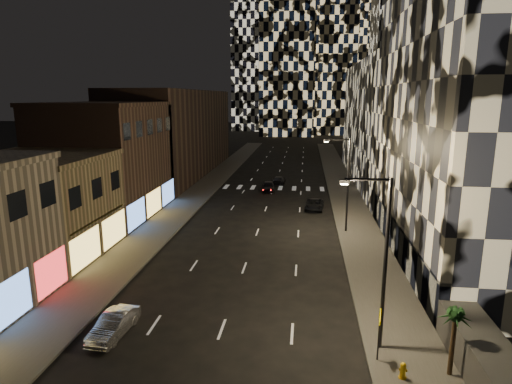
% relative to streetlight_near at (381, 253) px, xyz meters
% --- Properties ---
extents(sidewalk_left, '(4.00, 120.00, 0.15)m').
position_rel_streetlight_near_xyz_m(sidewalk_left, '(-18.35, 40.00, -5.28)').
color(sidewalk_left, '#47443F').
rests_on(sidewalk_left, ground).
extents(sidewalk_right, '(4.00, 120.00, 0.15)m').
position_rel_streetlight_near_xyz_m(sidewalk_right, '(1.65, 40.00, -5.28)').
color(sidewalk_right, '#47443F').
rests_on(sidewalk_right, ground).
extents(curb_left, '(0.20, 120.00, 0.15)m').
position_rel_streetlight_near_xyz_m(curb_left, '(-16.25, 40.00, -5.28)').
color(curb_left, '#4C4C47').
rests_on(curb_left, ground).
extents(curb_right, '(0.20, 120.00, 0.15)m').
position_rel_streetlight_near_xyz_m(curb_right, '(-0.45, 40.00, -5.28)').
color(curb_right, '#4C4C47').
rests_on(curb_right, ground).
extents(retail_tan, '(10.00, 10.00, 8.00)m').
position_rel_streetlight_near_xyz_m(retail_tan, '(-25.35, 11.00, -1.35)').
color(retail_tan, '#8C7C54').
rests_on(retail_tan, ground).
extents(retail_brown, '(10.00, 15.00, 12.00)m').
position_rel_streetlight_near_xyz_m(retail_brown, '(-25.35, 23.50, 0.65)').
color(retail_brown, '#4A342A').
rests_on(retail_brown, ground).
extents(retail_filler_left, '(10.00, 40.00, 14.00)m').
position_rel_streetlight_near_xyz_m(retail_filler_left, '(-25.35, 50.00, 1.65)').
color(retail_filler_left, '#4A342A').
rests_on(retail_filler_left, ground).
extents(midrise_right, '(16.00, 25.00, 22.00)m').
position_rel_streetlight_near_xyz_m(midrise_right, '(11.65, 14.50, 5.65)').
color(midrise_right, '#232326').
rests_on(midrise_right, ground).
extents(midrise_base, '(0.60, 25.00, 3.00)m').
position_rel_streetlight_near_xyz_m(midrise_base, '(3.95, 14.50, -3.85)').
color(midrise_base, '#383838').
rests_on(midrise_base, ground).
extents(plinth_right, '(2.00, 8.00, 2.00)m').
position_rel_streetlight_near_xyz_m(plinth_right, '(4.65, -2.00, -4.35)').
color(plinth_right, '#383838').
rests_on(plinth_right, ground).
extents(midrise_filler_right, '(16.00, 40.00, 18.00)m').
position_rel_streetlight_near_xyz_m(midrise_filler_right, '(11.65, 47.00, 3.65)').
color(midrise_filler_right, '#232326').
rests_on(midrise_filler_right, ground).
extents(streetlight_near, '(2.55, 0.25, 9.00)m').
position_rel_streetlight_near_xyz_m(streetlight_near, '(0.00, 0.00, 0.00)').
color(streetlight_near, black).
rests_on(streetlight_near, sidewalk_right).
extents(streetlight_far, '(2.55, 0.25, 9.00)m').
position_rel_streetlight_near_xyz_m(streetlight_far, '(0.00, 20.00, 0.00)').
color(streetlight_far, black).
rests_on(streetlight_far, sidewalk_right).
extents(car_silver_parked, '(1.68, 3.95, 1.27)m').
position_rel_streetlight_near_xyz_m(car_silver_parked, '(-14.15, -0.32, -4.72)').
color(car_silver_parked, '#AAABB0').
rests_on(car_silver_parked, ground).
extents(car_dark_midlane, '(1.95, 4.22, 1.40)m').
position_rel_streetlight_near_xyz_m(car_dark_midlane, '(-8.90, 37.62, -4.65)').
color(car_dark_midlane, black).
rests_on(car_dark_midlane, ground).
extents(car_dark_oncoming, '(1.90, 4.28, 1.22)m').
position_rel_streetlight_near_xyz_m(car_dark_oncoming, '(-7.76, 42.71, -4.74)').
color(car_dark_oncoming, black).
rests_on(car_dark_oncoming, ground).
extents(car_dark_rightlane, '(2.39, 4.50, 1.21)m').
position_rel_streetlight_near_xyz_m(car_dark_rightlane, '(-2.67, 28.30, -4.75)').
color(car_dark_rightlane, black).
rests_on(car_dark_rightlane, ground).
extents(fire_hydrant, '(0.39, 0.37, 0.79)m').
position_rel_streetlight_near_xyz_m(fire_hydrant, '(0.88, -2.49, -4.83)').
color(fire_hydrant, gold).
rests_on(fire_hydrant, sidewalk_right).
extents(ped_sign, '(0.22, 0.91, 2.77)m').
position_rel_streetlight_near_xyz_m(ped_sign, '(-0.06, -1.16, -3.32)').
color(ped_sign, black).
rests_on(ped_sign, sidewalk_right).
extents(palm_tree, '(1.71, 1.72, 3.38)m').
position_rel_streetlight_near_xyz_m(palm_tree, '(3.15, -1.94, -2.42)').
color(palm_tree, '#47331E').
rests_on(palm_tree, sidewalk_right).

